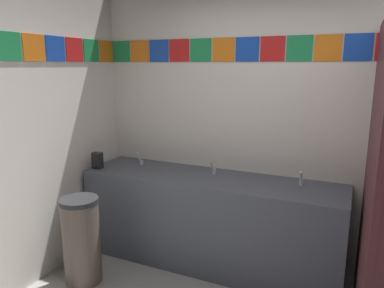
{
  "coord_description": "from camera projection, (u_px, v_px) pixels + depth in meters",
  "views": [
    {
      "loc": [
        0.38,
        -1.62,
        1.84
      ],
      "look_at": [
        -0.83,
        1.02,
        1.21
      ],
      "focal_mm": 33.99,
      "sensor_mm": 36.0,
      "label": 1
    }
  ],
  "objects": [
    {
      "name": "faucet_left",
      "position": [
        140.0,
        160.0,
        3.68
      ],
      "size": [
        0.04,
        0.1,
        0.14
      ],
      "color": "silver",
      "rests_on": "vanity_counter"
    },
    {
      "name": "faucet_center",
      "position": [
        213.0,
        169.0,
        3.36
      ],
      "size": [
        0.04,
        0.1,
        0.14
      ],
      "color": "silver",
      "rests_on": "vanity_counter"
    },
    {
      "name": "faucet_right",
      "position": [
        301.0,
        180.0,
        3.04
      ],
      "size": [
        0.04,
        0.1,
        0.14
      ],
      "color": "silver",
      "rests_on": "vanity_counter"
    },
    {
      "name": "wall_back",
      "position": [
        309.0,
        120.0,
        3.17
      ],
      "size": [
        4.06,
        0.09,
        2.74
      ],
      "color": "silver",
      "rests_on": "ground_plane"
    },
    {
      "name": "vanity_counter",
      "position": [
        209.0,
        219.0,
        3.38
      ],
      "size": [
        2.38,
        0.62,
        0.85
      ],
      "color": "#4C515B",
      "rests_on": "ground_plane"
    },
    {
      "name": "trash_bin",
      "position": [
        82.0,
        240.0,
        3.09
      ],
      "size": [
        0.32,
        0.32,
        0.76
      ],
      "color": "brown",
      "rests_on": "ground_plane"
    },
    {
      "name": "soap_dispenser",
      "position": [
        97.0,
        160.0,
        3.56
      ],
      "size": [
        0.09,
        0.09,
        0.16
      ],
      "color": "black",
      "rests_on": "vanity_counter"
    }
  ]
}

